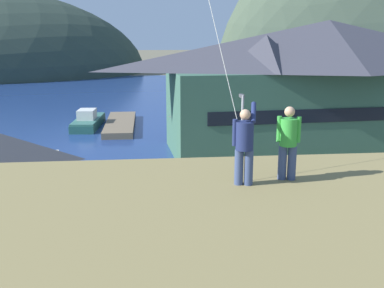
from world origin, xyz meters
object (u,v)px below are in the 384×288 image
parked_car_front_row_red (287,198)px  parked_car_corner_spot (131,210)px  parking_light_pole (242,137)px  storage_shed_near_lot (0,175)px  parked_car_mid_row_center (243,249)px  parked_car_lone_by_shed (378,200)px  parked_car_front_row_silver (106,258)px  wharf_dock (120,124)px  moored_boat_wharfside (88,121)px  storage_shed_waterside (211,125)px  person_companion (288,141)px  person_kite_flyer (244,144)px  harbor_lodge (326,83)px

parked_car_front_row_red → parked_car_corner_spot: same height
parking_light_pole → storage_shed_near_lot: bearing=-168.6°
parked_car_mid_row_center → parked_car_lone_by_shed: bearing=30.5°
parked_car_front_row_silver → parked_car_lone_by_shed: size_ratio=1.00×
wharf_dock → moored_boat_wharfside: moored_boat_wharfside is taller
parked_car_front_row_silver → parking_light_pole: (8.05, 10.34, 2.86)m
storage_shed_waterside → parked_car_corner_spot: storage_shed_waterside is taller
storage_shed_waterside → person_companion: person_companion is taller
parked_car_mid_row_center → parked_car_corner_spot: bearing=134.2°
moored_boat_wharfside → person_kite_flyer: (8.95, -42.83, 7.36)m
parked_car_front_row_red → parking_light_pole: bearing=116.9°
storage_shed_near_lot → parking_light_pole: (14.52, 2.92, 1.23)m
parked_car_lone_by_shed → moored_boat_wharfside: bearing=124.9°
parked_car_corner_spot → parked_car_mid_row_center: bearing=-45.8°
moored_boat_wharfside → parked_car_mid_row_center: size_ratio=1.95×
moored_boat_wharfside → parked_car_mid_row_center: (10.97, -34.15, 0.34)m
parked_car_corner_spot → wharf_dock: bearing=94.2°
harbor_lodge → wharf_dock: size_ratio=2.29×
person_kite_flyer → parked_car_front_row_red: bearing=68.3°
person_kite_flyer → parked_car_mid_row_center: bearing=76.9°
parked_car_front_row_silver → parked_car_mid_row_center: size_ratio=1.01×
parked_car_front_row_red → person_kite_flyer: 17.53m
moored_boat_wharfside → storage_shed_near_lot: bearing=-93.4°
storage_shed_near_lot → parked_car_lone_by_shed: storage_shed_near_lot is taller
storage_shed_waterside → parked_car_front_row_red: storage_shed_waterside is taller
harbor_lodge → moored_boat_wharfside: bearing=151.0°
wharf_dock → parked_car_front_row_silver: (1.17, -34.06, 0.71)m
moored_boat_wharfside → parked_car_mid_row_center: moored_boat_wharfside is taller
storage_shed_near_lot → parked_car_corner_spot: storage_shed_near_lot is taller
moored_boat_wharfside → person_companion: size_ratio=4.85×
wharf_dock → parked_car_front_row_silver: bearing=-88.0°
storage_shed_waterside → parked_car_lone_by_shed: 17.84m
storage_shed_waterside → parked_car_front_row_red: (2.36, -15.23, -1.44)m
storage_shed_near_lot → moored_boat_wharfside: (1.60, 26.94, -1.98)m
wharf_dock → parked_car_corner_spot: 28.61m
parked_car_front_row_red → parked_car_front_row_silver: 11.93m
storage_shed_near_lot → moored_boat_wharfside: storage_shed_near_lot is taller
parked_car_front_row_silver → person_kite_flyer: bearing=-64.2°
storage_shed_near_lot → person_companion: size_ratio=4.30×
storage_shed_waterside → parked_car_front_row_red: 15.48m
parked_car_lone_by_shed → parked_car_front_row_silver: bearing=-159.8°
parking_light_pole → person_kite_flyer: 19.66m
storage_shed_waterside → person_kite_flyer: size_ratio=3.37×
storage_shed_near_lot → parking_light_pole: parking_light_pole is taller
wharf_dock → person_companion: size_ratio=7.61×
storage_shed_waterside → moored_boat_wharfside: 17.92m
parked_car_mid_row_center → harbor_lodge: bearing=60.7°
harbor_lodge → parked_car_lone_by_shed: harbor_lodge is taller
storage_shed_waterside → parked_car_lone_by_shed: bearing=-64.9°
storage_shed_waterside → parking_light_pole: parking_light_pole is taller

